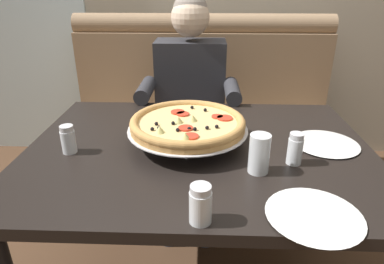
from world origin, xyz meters
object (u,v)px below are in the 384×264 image
at_px(shaker_oregano, 200,207).
at_px(patio_chair, 73,71).
at_px(shaker_parmesan, 295,151).
at_px(plate_near_right, 314,214).
at_px(pizza, 188,124).
at_px(drinking_glass, 259,156).
at_px(diner_main, 190,99).
at_px(plate_near_left, 326,142).
at_px(shaker_pepper_flakes, 69,141).
at_px(dining_table, 199,166).
at_px(booth_bench, 201,130).

bearing_deg(shaker_oregano, patio_chair, 117.30).
distance_m(shaker_parmesan, plate_near_right, 0.29).
height_order(pizza, drinking_glass, drinking_glass).
height_order(diner_main, pizza, diner_main).
height_order(shaker_oregano, drinking_glass, drinking_glass).
bearing_deg(drinking_glass, shaker_parmesan, 24.95).
height_order(diner_main, shaker_oregano, diner_main).
distance_m(pizza, plate_near_right, 0.56).
bearing_deg(patio_chair, plate_near_left, -49.06).
bearing_deg(shaker_pepper_flakes, plate_near_left, 5.87).
xyz_separation_m(pizza, shaker_pepper_flakes, (-0.43, -0.09, -0.04)).
bearing_deg(dining_table, shaker_parmesan, -19.57).
distance_m(plate_near_left, plate_near_right, 0.47).
relative_size(shaker_oregano, patio_chair, 0.13).
height_order(booth_bench, shaker_pepper_flakes, booth_bench).
distance_m(drinking_glass, patio_chair, 2.69).
distance_m(booth_bench, pizza, 1.03).
height_order(shaker_parmesan, patio_chair, shaker_parmesan).
height_order(pizza, shaker_parmesan, pizza).
xyz_separation_m(shaker_pepper_flakes, drinking_glass, (0.67, -0.11, 0.01)).
bearing_deg(shaker_pepper_flakes, dining_table, 7.96).
bearing_deg(plate_near_right, pizza, 129.90).
distance_m(plate_near_left, patio_chair, 2.69).
distance_m(plate_near_right, drinking_glass, 0.26).
bearing_deg(plate_near_right, patio_chair, 122.81).
xyz_separation_m(shaker_pepper_flakes, plate_near_right, (0.78, -0.34, -0.03)).
bearing_deg(drinking_glass, pizza, 140.42).
bearing_deg(diner_main, patio_chair, 131.44).
bearing_deg(plate_near_right, drinking_glass, 117.10).
distance_m(dining_table, shaker_pepper_flakes, 0.49).
relative_size(pizza, plate_near_right, 1.76).
relative_size(dining_table, shaker_pepper_flakes, 12.36).
relative_size(shaker_pepper_flakes, plate_near_right, 0.41).
bearing_deg(booth_bench, shaker_oregano, -89.50).
bearing_deg(pizza, plate_near_left, 1.13).
bearing_deg(diner_main, dining_table, -84.54).
height_order(shaker_oregano, plate_near_right, shaker_oregano).
height_order(booth_bench, shaker_parmesan, booth_bench).
relative_size(pizza, shaker_parmesan, 4.05).
bearing_deg(drinking_glass, dining_table, 138.04).
bearing_deg(diner_main, booth_bench, 76.11).
bearing_deg(plate_near_left, drinking_glass, -143.83).
relative_size(dining_table, pizza, 2.85).
relative_size(plate_near_left, patio_chair, 0.29).
bearing_deg(dining_table, shaker_oregano, -88.41).
relative_size(plate_near_left, drinking_glass, 1.89).
xyz_separation_m(dining_table, diner_main, (-0.07, 0.69, 0.04)).
distance_m(shaker_parmesan, patio_chair, 2.71).
distance_m(booth_bench, diner_main, 0.42).
bearing_deg(booth_bench, patio_chair, 139.14).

